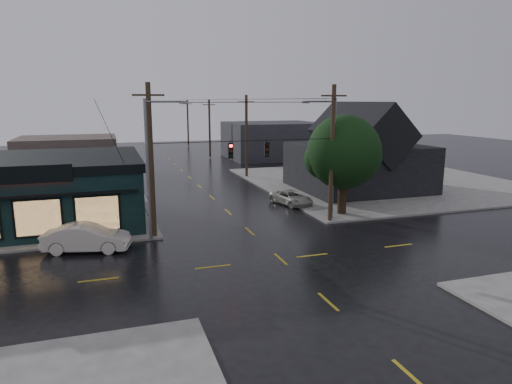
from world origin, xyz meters
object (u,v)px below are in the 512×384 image
object	(u,v)px
utility_pole_nw	(155,238)
utility_pole_ne	(330,222)
sedan_cream	(87,238)
corner_tree	(344,152)
suv_silver	(291,198)

from	to	relation	value
utility_pole_nw	utility_pole_ne	bearing A→B (deg)	0.00
utility_pole_ne	sedan_cream	distance (m)	17.27
corner_tree	sedan_cream	distance (m)	19.78
corner_tree	utility_pole_ne	xyz separation A→B (m)	(-1.90, -1.65, -5.03)
corner_tree	suv_silver	world-z (taller)	corner_tree
corner_tree	utility_pole_nw	world-z (taller)	corner_tree
sedan_cream	utility_pole_ne	bearing A→B (deg)	-71.18
corner_tree	utility_pole_nw	size ratio (longest dim) A/B	0.77
sedan_cream	suv_silver	size ratio (longest dim) A/B	1.15
utility_pole_nw	sedan_cream	world-z (taller)	utility_pole_nw
corner_tree	utility_pole_ne	size ratio (longest dim) A/B	0.77
utility_pole_ne	sedan_cream	xyz separation A→B (m)	(-17.18, -1.50, 0.84)
utility_pole_ne	utility_pole_nw	bearing A→B (deg)	180.00
suv_silver	utility_pole_ne	bearing A→B (deg)	-100.29
utility_pole_nw	utility_pole_ne	distance (m)	13.00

